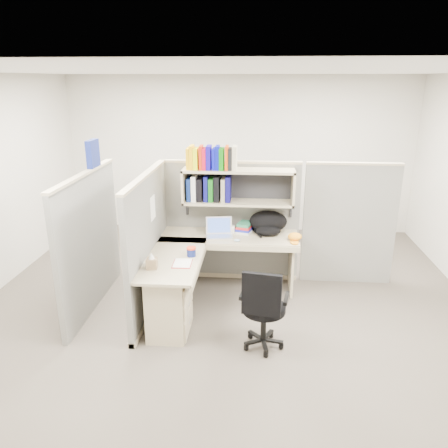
# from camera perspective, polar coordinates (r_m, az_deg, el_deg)

# --- Properties ---
(ground) EXTENTS (6.00, 6.00, 0.00)m
(ground) POSITION_cam_1_polar(r_m,az_deg,el_deg) (5.34, 0.25, -11.01)
(ground) COLOR #3B352E
(ground) RESTS_ON ground
(room_shell) EXTENTS (6.00, 6.00, 6.00)m
(room_shell) POSITION_cam_1_polar(r_m,az_deg,el_deg) (4.76, 0.28, 6.24)
(room_shell) COLOR #B4ADA3
(room_shell) RESTS_ON ground
(cubicle) EXTENTS (3.79, 1.84, 1.95)m
(cubicle) POSITION_cam_1_polar(r_m,az_deg,el_deg) (5.42, -3.25, -0.06)
(cubicle) COLOR #5D5E59
(cubicle) RESTS_ON ground
(desk) EXTENTS (1.74, 1.75, 0.73)m
(desk) POSITION_cam_1_polar(r_m,az_deg,el_deg) (4.93, -4.78, -7.97)
(desk) COLOR tan
(desk) RESTS_ON ground
(laptop) EXTENTS (0.38, 0.38, 0.24)m
(laptop) POSITION_cam_1_polar(r_m,az_deg,el_deg) (5.47, -0.60, -0.51)
(laptop) COLOR silver
(laptop) RESTS_ON desk
(backpack) EXTENTS (0.50, 0.40, 0.29)m
(backpack) POSITION_cam_1_polar(r_m,az_deg,el_deg) (5.61, 5.80, 0.14)
(backpack) COLOR black
(backpack) RESTS_ON desk
(orange_cap) EXTENTS (0.19, 0.21, 0.09)m
(orange_cap) POSITION_cam_1_polar(r_m,az_deg,el_deg) (5.45, 9.23, -1.63)
(orange_cap) COLOR orange
(orange_cap) RESTS_ON desk
(snack_canister) EXTENTS (0.11, 0.11, 0.11)m
(snack_canister) POSITION_cam_1_polar(r_m,az_deg,el_deg) (4.91, -4.29, -3.60)
(snack_canister) COLOR #0E1956
(snack_canister) RESTS_ON desk
(tissue_box) EXTENTS (0.12, 0.12, 0.18)m
(tissue_box) POSITION_cam_1_polar(r_m,az_deg,el_deg) (4.64, -9.42, -4.73)
(tissue_box) COLOR #8B704E
(tissue_box) RESTS_ON desk
(mouse) EXTENTS (0.08, 0.06, 0.03)m
(mouse) POSITION_cam_1_polar(r_m,az_deg,el_deg) (5.35, 1.73, -2.14)
(mouse) COLOR #8FB1CB
(mouse) RESTS_ON desk
(paper_cup) EXTENTS (0.09, 0.09, 0.10)m
(paper_cup) POSITION_cam_1_polar(r_m,az_deg,el_deg) (5.63, 1.08, -0.72)
(paper_cup) COLOR silver
(paper_cup) RESTS_ON desk
(book_stack) EXTENTS (0.25, 0.30, 0.12)m
(book_stack) POSITION_cam_1_polar(r_m,az_deg,el_deg) (5.67, 2.73, -0.42)
(book_stack) COLOR slate
(book_stack) RESTS_ON desk
(loose_paper) EXTENTS (0.19, 0.25, 0.00)m
(loose_paper) POSITION_cam_1_polar(r_m,az_deg,el_deg) (4.76, -5.45, -5.09)
(loose_paper) COLOR white
(loose_paper) RESTS_ON desk
(task_chair) EXTENTS (0.50, 0.47, 0.91)m
(task_chair) POSITION_cam_1_polar(r_m,az_deg,el_deg) (4.49, 5.12, -12.50)
(task_chair) COLOR black
(task_chair) RESTS_ON ground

